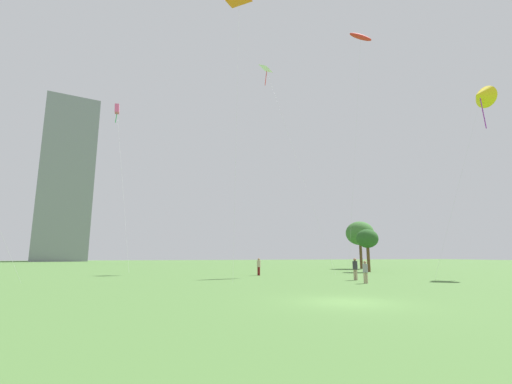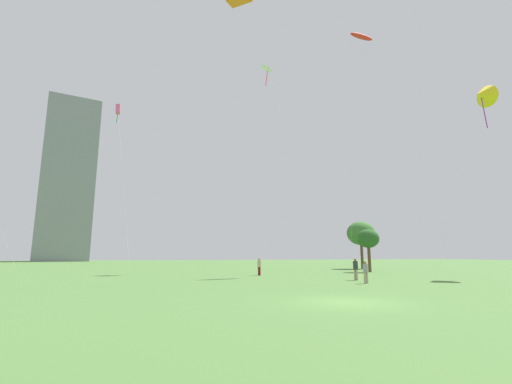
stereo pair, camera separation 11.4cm
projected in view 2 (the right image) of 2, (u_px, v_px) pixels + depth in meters
The scene contains 12 objects.
ground at pixel (347, 302), 15.74m from camera, with size 280.00×280.00×0.00m, color #4C7538.
person_standing_0 at pixel (356, 267), 29.70m from camera, with size 0.41×0.41×1.83m.
person_standing_1 at pixel (366, 270), 26.30m from camera, with size 0.37×0.37×1.65m.
person_standing_2 at pixel (259, 265), 36.66m from camera, with size 0.39×0.39×1.77m.
kite_flying_0 at pixel (267, 71), 53.50m from camera, with size 5.44×11.58×30.77m.
kite_flying_2 at pixel (362, 37), 49.96m from camera, with size 6.43×1.93×33.41m.
kite_flying_3 at pixel (482, 96), 39.08m from camera, with size 11.28×3.10×20.89m.
kite_flying_5 at pixel (118, 110), 51.75m from camera, with size 3.91×9.64×24.15m.
kite_flying_7 at pixel (239, 1), 37.09m from camera, with size 3.04×6.18×29.24m.
park_tree_0 at pixel (361, 233), 55.15m from camera, with size 4.33×4.33×7.33m.
park_tree_1 at pixel (368, 239), 44.42m from camera, with size 2.72×2.72×5.33m.
distant_highrise_0 at pixel (68, 181), 126.89m from camera, with size 16.77×20.69×57.01m, color gray.
Camera 2 is at (-8.57, -14.53, 2.09)m, focal length 24.63 mm.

